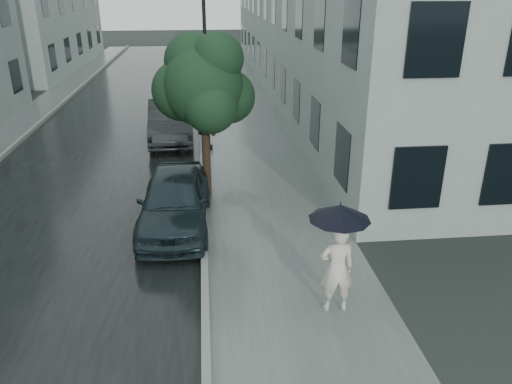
{
  "coord_description": "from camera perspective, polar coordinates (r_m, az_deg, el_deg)",
  "views": [
    {
      "loc": [
        -1.43,
        -8.62,
        5.68
      ],
      "look_at": [
        -0.36,
        1.75,
        1.3
      ],
      "focal_mm": 35.0,
      "sensor_mm": 36.0,
      "label": 1
    }
  ],
  "objects": [
    {
      "name": "asphalt_road",
      "position": [
        21.7,
        -15.49,
        6.8
      ],
      "size": [
        6.85,
        60.0,
        0.0
      ],
      "primitive_type": "cube",
      "color": "black",
      "rests_on": "ground"
    },
    {
      "name": "kerb_near",
      "position": [
        21.37,
        -6.16,
        7.46
      ],
      "size": [
        0.15,
        60.0,
        0.15
      ],
      "primitive_type": "cube",
      "color": "slate",
      "rests_on": "ground"
    },
    {
      "name": "building_near",
      "position": [
        28.98,
        8.38,
        20.25
      ],
      "size": [
        7.02,
        36.0,
        9.0
      ],
      "color": "#8D9A95",
      "rests_on": "ground"
    },
    {
      "name": "building_far_b",
      "position": [
        40.58,
        -24.99,
        18.46
      ],
      "size": [
        7.02,
        18.0,
        8.0
      ],
      "color": "#8D9A95",
      "rests_on": "ground"
    },
    {
      "name": "kerb_far",
      "position": [
        22.53,
        -24.36,
        6.36
      ],
      "size": [
        0.15,
        60.0,
        0.15
      ],
      "primitive_type": "cube",
      "color": "slate",
      "rests_on": "ground"
    },
    {
      "name": "lamp_post",
      "position": [
        17.8,
        -6.25,
        14.78
      ],
      "size": [
        0.85,
        0.33,
        5.69
      ],
      "rotation": [
        0.0,
        0.0,
        -0.07
      ],
      "color": "black",
      "rests_on": "ground"
    },
    {
      "name": "sidewalk",
      "position": [
        21.46,
        -1.23,
        7.45
      ],
      "size": [
        3.5,
        60.0,
        0.01
      ],
      "primitive_type": "cube",
      "color": "slate",
      "rests_on": "ground"
    },
    {
      "name": "car_near",
      "position": [
        12.5,
        -9.27,
        -0.91
      ],
      "size": [
        1.81,
        4.23,
        1.42
      ],
      "primitive_type": "imported",
      "rotation": [
        0.0,
        0.0,
        -0.03
      ],
      "color": "#19272B",
      "rests_on": "ground"
    },
    {
      "name": "pedestrian",
      "position": [
        9.29,
        9.21,
        -8.67
      ],
      "size": [
        0.64,
        0.42,
        1.74
      ],
      "primitive_type": "imported",
      "rotation": [
        0.0,
        0.0,
        3.14
      ],
      "color": "beige",
      "rests_on": "sidewalk"
    },
    {
      "name": "car_far",
      "position": [
        19.82,
        -9.75,
        8.12
      ],
      "size": [
        1.85,
        4.69,
        1.52
      ],
      "primitive_type": "imported",
      "rotation": [
        0.0,
        0.0,
        0.05
      ],
      "color": "#25282A",
      "rests_on": "ground"
    },
    {
      "name": "ground",
      "position": [
        10.42,
        2.98,
        -10.26
      ],
      "size": [
        120.0,
        120.0,
        0.0
      ],
      "primitive_type": "plane",
      "color": "black",
      "rests_on": "ground"
    },
    {
      "name": "street_tree",
      "position": [
        13.64,
        -6.04,
        12.09
      ],
      "size": [
        2.81,
        2.56,
        4.55
      ],
      "color": "#332619",
      "rests_on": "ground"
    },
    {
      "name": "sidewalk_far",
      "position": [
        22.86,
        -26.53,
        6.01
      ],
      "size": [
        1.7,
        60.0,
        0.01
      ],
      "primitive_type": "cube",
      "color": "#4C5451",
      "rests_on": "ground"
    },
    {
      "name": "umbrella",
      "position": [
        8.76,
        9.57,
        -2.28
      ],
      "size": [
        1.2,
        1.2,
        1.27
      ],
      "rotation": [
        0.0,
        0.0,
        -0.09
      ],
      "color": "black",
      "rests_on": "ground"
    }
  ]
}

